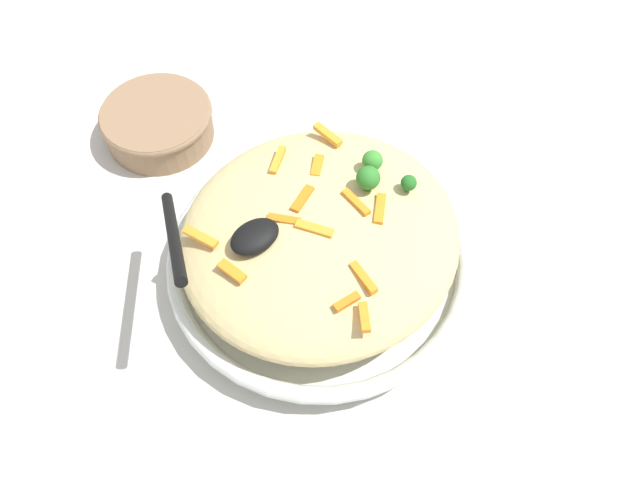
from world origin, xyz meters
The scene contains 21 objects.
ground_plane centered at (0.00, 0.00, 0.00)m, with size 2.40×2.40×0.00m, color beige.
serving_bowl centered at (0.00, 0.00, 0.02)m, with size 0.36×0.36×0.04m.
pasta_mound centered at (0.00, 0.00, 0.08)m, with size 0.32×0.31×0.07m, color #D1BA7A.
carrot_piece_0 centered at (0.00, 0.03, 0.11)m, with size 0.04×0.01×0.01m, color orange.
carrot_piece_1 centered at (0.06, -0.03, 0.11)m, with size 0.04×0.01×0.01m, color orange.
carrot_piece_2 centered at (0.04, 0.06, 0.11)m, with size 0.03×0.01×0.01m, color orange.
carrot_piece_3 centered at (-0.11, 0.06, 0.11)m, with size 0.04×0.01×0.01m, color orange.
carrot_piece_4 centered at (-0.04, -0.09, 0.11)m, with size 0.03×0.01×0.01m, color orange.
carrot_piece_5 centered at (0.04, -0.01, 0.11)m, with size 0.04×0.01×0.01m, color orange.
carrot_piece_6 centered at (-0.01, -0.01, 0.11)m, with size 0.04×0.01×0.01m, color orange.
carrot_piece_7 centered at (-0.04, -0.12, 0.11)m, with size 0.03×0.01×0.01m, color orange.
carrot_piece_8 centered at (-0.11, 0.01, 0.11)m, with size 0.03×0.01×0.01m, color orange.
carrot_piece_9 centered at (-0.03, 0.02, 0.11)m, with size 0.04×0.01×0.01m, color orange.
carrot_piece_10 centered at (0.08, 0.09, 0.11)m, with size 0.04×0.01×0.01m, color orange.
carrot_piece_11 centered at (-0.01, -0.08, 0.11)m, with size 0.04×0.01×0.01m, color orange.
carrot_piece_12 centered at (0.01, 0.10, 0.11)m, with size 0.04×0.01×0.01m, color orange.
broccoli_floret_0 centered at (0.09, 0.02, 0.12)m, with size 0.02×0.02×0.03m.
broccoli_floret_1 centered at (0.07, 0.00, 0.13)m, with size 0.03×0.03×0.03m.
broccoli_floret_2 centered at (0.10, -0.03, 0.12)m, with size 0.02×0.02×0.02m.
serving_spoon centered at (-0.10, 0.03, 0.13)m, with size 0.14×0.16×0.09m.
companion_bowl centered at (-0.04, 0.31, 0.03)m, with size 0.15×0.15×0.05m.
Camera 1 is at (-0.25, -0.31, 0.68)m, focal length 36.14 mm.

